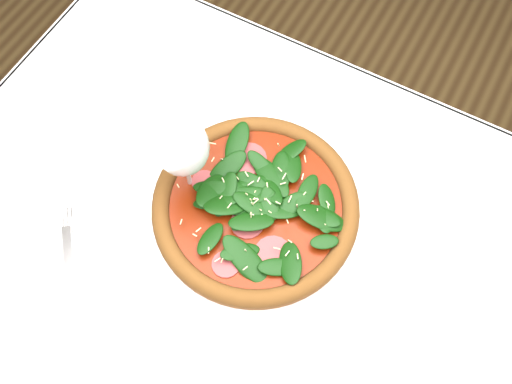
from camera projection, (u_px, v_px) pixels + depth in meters
The scene contains 7 objects.
ground at pixel (267, 344), 1.59m from camera, with size 6.00×6.00×0.00m, color brown.
dining_table at pixel (273, 273), 1.00m from camera, with size 1.21×0.81×0.75m.
plate at pixel (256, 210), 0.93m from camera, with size 0.39×0.39×0.02m.
pizza at pixel (256, 205), 0.91m from camera, with size 0.42×0.42×0.04m.
wine_glass at pixel (182, 148), 0.83m from camera, with size 0.08×0.08×0.20m.
napkin at pixel (70, 264), 0.90m from camera, with size 0.15×0.07×0.01m, color white.
fork at pixel (68, 245), 0.90m from camera, with size 0.12×0.13×0.00m.
Camera 1 is at (0.12, -0.28, 1.61)m, focal length 40.00 mm.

